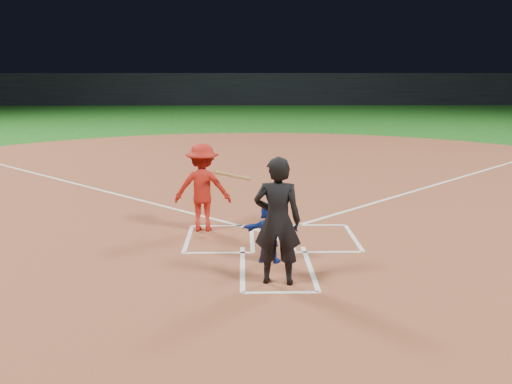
{
  "coord_description": "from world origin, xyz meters",
  "views": [
    {
      "loc": [
        -0.54,
        -10.53,
        3.1
      ],
      "look_at": [
        -0.3,
        -0.4,
        1.0
      ],
      "focal_mm": 40.0,
      "sensor_mm": 36.0,
      "label": 1
    }
  ],
  "objects_px": {
    "catcher": "(269,232)",
    "batter_at_plate": "(203,187)",
    "umpire": "(277,221)",
    "home_plate": "(271,238)"
  },
  "relations": [
    {
      "from": "catcher",
      "to": "batter_at_plate",
      "type": "distance_m",
      "value": 2.4
    },
    {
      "from": "catcher",
      "to": "batter_at_plate",
      "type": "bearing_deg",
      "value": -45.97
    },
    {
      "from": "umpire",
      "to": "catcher",
      "type": "bearing_deg",
      "value": -77.14
    },
    {
      "from": "umpire",
      "to": "batter_at_plate",
      "type": "xyz_separation_m",
      "value": [
        -1.31,
        3.0,
        -0.09
      ]
    },
    {
      "from": "catcher",
      "to": "home_plate",
      "type": "bearing_deg",
      "value": -81.68
    },
    {
      "from": "catcher",
      "to": "batter_at_plate",
      "type": "xyz_separation_m",
      "value": [
        -1.23,
        2.02,
        0.37
      ]
    },
    {
      "from": "umpire",
      "to": "batter_at_plate",
      "type": "height_order",
      "value": "umpire"
    },
    {
      "from": "catcher",
      "to": "umpire",
      "type": "height_order",
      "value": "umpire"
    },
    {
      "from": "home_plate",
      "to": "catcher",
      "type": "height_order",
      "value": "catcher"
    },
    {
      "from": "catcher",
      "to": "umpire",
      "type": "bearing_deg",
      "value": 107.07
    }
  ]
}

